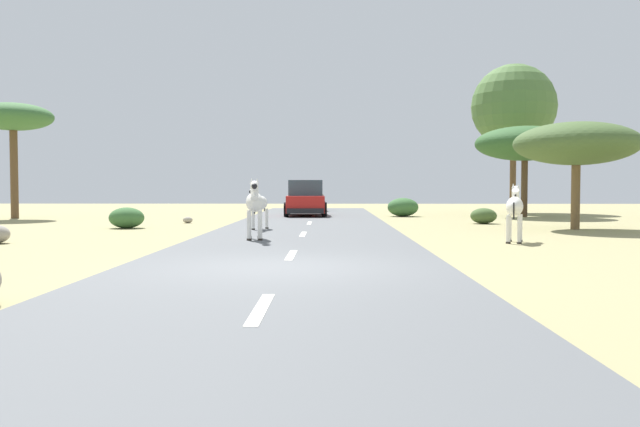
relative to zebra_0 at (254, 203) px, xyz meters
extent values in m
plane|color=#998E60|center=(1.14, -5.99, -1.03)|extent=(90.00, 90.00, 0.00)
cube|color=#56595B|center=(1.22, -5.99, -1.01)|extent=(6.00, 64.00, 0.05)
cube|color=silver|center=(1.22, -9.99, -0.98)|extent=(0.16, 2.00, 0.01)
cube|color=silver|center=(1.22, -3.99, -0.98)|extent=(0.16, 2.00, 0.01)
cube|color=silver|center=(1.22, 2.01, -0.98)|extent=(0.16, 2.00, 0.01)
cube|color=silver|center=(1.22, 8.01, -0.98)|extent=(0.16, 2.00, 0.01)
cube|color=silver|center=(1.22, 14.01, -0.98)|extent=(0.16, 2.00, 0.01)
cube|color=silver|center=(1.22, 20.01, -0.98)|extent=(0.16, 2.00, 0.01)
ellipsoid|color=silver|center=(-0.01, 0.10, 0.02)|extent=(0.58, 1.18, 0.54)
cylinder|color=silver|center=(-0.11, -0.29, -0.59)|extent=(0.13, 0.13, 0.78)
cylinder|color=#28231E|center=(-0.11, -0.29, -0.96)|extent=(0.15, 0.15, 0.05)
cylinder|color=silver|center=(0.18, -0.26, -0.59)|extent=(0.13, 0.13, 0.78)
cylinder|color=#28231E|center=(0.18, -0.26, -0.96)|extent=(0.15, 0.15, 0.05)
cylinder|color=silver|center=(-0.20, 0.45, -0.59)|extent=(0.13, 0.13, 0.78)
cylinder|color=#28231E|center=(-0.20, 0.45, -0.96)|extent=(0.15, 0.15, 0.05)
cylinder|color=silver|center=(0.09, 0.48, -0.59)|extent=(0.13, 0.13, 0.78)
cylinder|color=#28231E|center=(0.09, 0.48, -0.96)|extent=(0.15, 0.15, 0.05)
cylinder|color=silver|center=(0.05, -0.45, 0.30)|extent=(0.25, 0.43, 0.46)
cube|color=black|center=(0.05, -0.45, 0.39)|extent=(0.08, 0.38, 0.32)
ellipsoid|color=silver|center=(0.08, -0.71, 0.47)|extent=(0.26, 0.52, 0.25)
ellipsoid|color=black|center=(0.11, -0.91, 0.45)|extent=(0.16, 0.19, 0.15)
cone|color=silver|center=(0.00, -0.60, 0.59)|extent=(0.10, 0.10, 0.14)
cone|color=silver|center=(0.14, -0.58, 0.59)|extent=(0.10, 0.10, 0.14)
cylinder|color=black|center=(-0.08, 0.66, -0.08)|extent=(0.06, 0.16, 0.46)
ellipsoid|color=silver|center=(-0.31, 4.30, -0.10)|extent=(0.61, 1.06, 0.47)
cylinder|color=silver|center=(-0.51, 4.01, -0.64)|extent=(0.12, 0.12, 0.68)
cylinder|color=#28231E|center=(-0.51, 4.01, -0.96)|extent=(0.14, 0.14, 0.05)
cylinder|color=silver|center=(-0.26, 3.95, -0.64)|extent=(0.12, 0.12, 0.68)
cylinder|color=#28231E|center=(-0.26, 3.95, -0.96)|extent=(0.14, 0.14, 0.05)
cylinder|color=silver|center=(-0.36, 4.64, -0.64)|extent=(0.12, 0.12, 0.68)
cylinder|color=#28231E|center=(-0.36, 4.64, -0.96)|extent=(0.14, 0.14, 0.05)
cylinder|color=silver|center=(-0.11, 4.59, -0.64)|extent=(0.12, 0.12, 0.68)
cylinder|color=#28231E|center=(-0.11, 4.59, -0.96)|extent=(0.14, 0.14, 0.05)
cylinder|color=silver|center=(-0.42, 3.83, 0.14)|extent=(0.26, 0.39, 0.40)
cube|color=black|center=(-0.42, 3.83, 0.22)|extent=(0.11, 0.33, 0.28)
ellipsoid|color=silver|center=(-0.47, 3.60, 0.29)|extent=(0.27, 0.47, 0.22)
ellipsoid|color=black|center=(-0.51, 3.43, 0.27)|extent=(0.16, 0.18, 0.13)
cone|color=silver|center=(-0.51, 3.72, 0.40)|extent=(0.10, 0.10, 0.13)
cone|color=silver|center=(-0.38, 3.69, 0.40)|extent=(0.10, 0.10, 0.13)
cylinder|color=black|center=(-0.20, 4.78, -0.19)|extent=(0.07, 0.15, 0.40)
ellipsoid|color=silver|center=(6.88, -0.28, -0.08)|extent=(0.74, 1.16, 0.51)
cylinder|color=silver|center=(7.12, 0.02, -0.66)|extent=(0.14, 0.14, 0.74)
cylinder|color=#28231E|center=(7.12, 0.02, -1.01)|extent=(0.16, 0.16, 0.05)
cylinder|color=silver|center=(6.85, 0.10, -0.66)|extent=(0.14, 0.14, 0.74)
cylinder|color=#28231E|center=(6.85, 0.10, -1.01)|extent=(0.16, 0.16, 0.05)
cylinder|color=silver|center=(6.90, -0.66, -0.66)|extent=(0.14, 0.14, 0.74)
cylinder|color=#28231E|center=(6.90, -0.66, -1.01)|extent=(0.16, 0.16, 0.05)
cylinder|color=silver|center=(6.64, -0.57, -0.66)|extent=(0.14, 0.14, 0.74)
cylinder|color=#28231E|center=(6.64, -0.57, -1.01)|extent=(0.16, 0.16, 0.05)
cylinder|color=silver|center=(7.04, 0.22, 0.19)|extent=(0.31, 0.43, 0.44)
cube|color=black|center=(7.04, 0.22, 0.27)|extent=(0.15, 0.35, 0.30)
ellipsoid|color=silver|center=(7.11, 0.46, 0.35)|extent=(0.33, 0.51, 0.24)
ellipsoid|color=black|center=(7.17, 0.64, 0.33)|extent=(0.18, 0.20, 0.14)
cone|color=silver|center=(7.14, 0.32, 0.46)|extent=(0.11, 0.11, 0.14)
cone|color=silver|center=(7.01, 0.37, 0.46)|extent=(0.11, 0.11, 0.14)
cylinder|color=black|center=(6.71, -0.79, -0.18)|extent=(0.08, 0.16, 0.44)
cube|color=#476B38|center=(0.61, 21.78, -0.40)|extent=(2.09, 4.31, 0.80)
cube|color=#334751|center=(0.62, 21.58, 0.38)|extent=(1.79, 2.31, 0.76)
cube|color=black|center=(0.46, 23.93, -0.68)|extent=(1.72, 0.28, 0.24)
cylinder|color=black|center=(1.41, 23.19, -0.64)|extent=(0.27, 0.69, 0.68)
cylinder|color=black|center=(-0.39, 23.06, -0.64)|extent=(0.27, 0.69, 0.68)
cylinder|color=black|center=(1.60, 20.49, -0.64)|extent=(0.27, 0.69, 0.68)
cylinder|color=black|center=(-0.20, 20.37, -0.64)|extent=(0.27, 0.69, 0.68)
cube|color=red|center=(0.82, 14.72, -0.40)|extent=(1.94, 4.26, 0.80)
cube|color=#334751|center=(0.81, 14.92, 0.38)|extent=(1.71, 2.25, 0.76)
cube|color=black|center=(0.89, 12.56, -0.68)|extent=(1.71, 0.22, 0.24)
cylinder|color=black|center=(-0.04, 13.34, -0.64)|extent=(0.24, 0.69, 0.68)
cylinder|color=black|center=(1.76, 13.40, -0.64)|extent=(0.24, 0.69, 0.68)
cylinder|color=black|center=(-0.13, 16.04, -0.64)|extent=(0.24, 0.69, 0.68)
cylinder|color=black|center=(1.67, 16.09, -0.64)|extent=(0.24, 0.69, 0.68)
cylinder|color=#4C3823|center=(11.47, 14.51, 0.33)|extent=(0.31, 0.31, 2.73)
ellipsoid|color=#2D5628|center=(11.47, 14.51, 2.53)|extent=(4.77, 4.77, 1.67)
cylinder|color=brown|center=(-12.59, 12.60, 1.00)|extent=(0.35, 0.35, 4.07)
ellipsoid|color=#386633|center=(-12.59, 12.60, 3.66)|extent=(3.58, 3.58, 1.25)
cylinder|color=brown|center=(10.48, 5.15, 0.07)|extent=(0.30, 0.30, 2.21)
ellipsoid|color=#425B2D|center=(10.48, 5.15, 1.91)|extent=(4.22, 4.22, 1.48)
cylinder|color=brown|center=(12.51, 20.28, 1.04)|extent=(0.35, 0.35, 4.14)
sphere|color=#4C7038|center=(12.51, 20.28, 5.02)|extent=(4.79, 4.79, 4.79)
ellipsoid|color=#425B2D|center=(8.13, 8.59, -0.72)|extent=(1.04, 0.93, 0.62)
ellipsoid|color=#386633|center=(5.63, 14.90, -0.58)|extent=(1.52, 1.37, 0.91)
ellipsoid|color=#386633|center=(-5.18, 5.53, -0.66)|extent=(1.23, 1.11, 0.74)
ellipsoid|color=#A89E8C|center=(-3.72, 8.81, -0.90)|extent=(0.39, 0.33, 0.26)
camera|label=1|loc=(2.03, -17.59, 0.44)|focal=36.93mm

